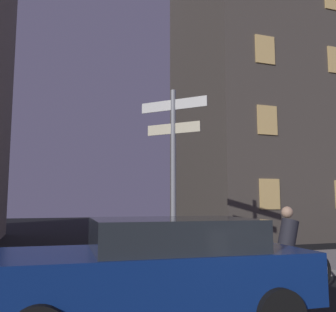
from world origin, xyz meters
The scene contains 5 objects.
sidewalk_kerb centered at (0.00, 6.63, 0.07)m, with size 40.00×3.05×0.14m, color #9E9991.
signpost centered at (-0.26, 5.90, 2.60)m, with size 1.20×1.20×4.14m.
car_near_left centered at (-1.54, 3.01, 0.79)m, with size 4.46×2.20×1.46m.
cyclist centered at (1.43, 4.03, 0.75)m, with size 1.82×0.35×1.61m.
building_right_block centered at (9.12, 14.07, 10.42)m, with size 11.01×6.79×20.83m.
Camera 1 is at (-3.09, -2.10, 1.70)m, focal length 40.10 mm.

